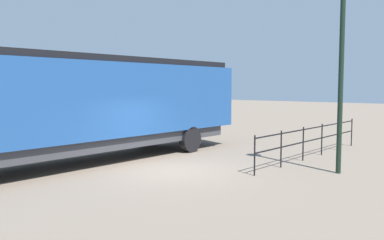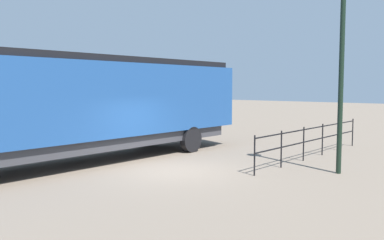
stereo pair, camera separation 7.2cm
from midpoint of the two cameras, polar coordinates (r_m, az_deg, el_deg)
ground_plane at (r=14.06m, az=-2.73°, el=-6.96°), size 120.00×120.00×0.00m
locomotive at (r=15.71m, az=-15.16°, el=2.26°), size 3.11×15.71×3.92m
lamp_post at (r=14.31m, az=19.78°, el=12.05°), size 0.57×0.57×6.49m
platform_fence at (r=17.10m, az=16.13°, el=-2.26°), size 0.05×8.71×1.29m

